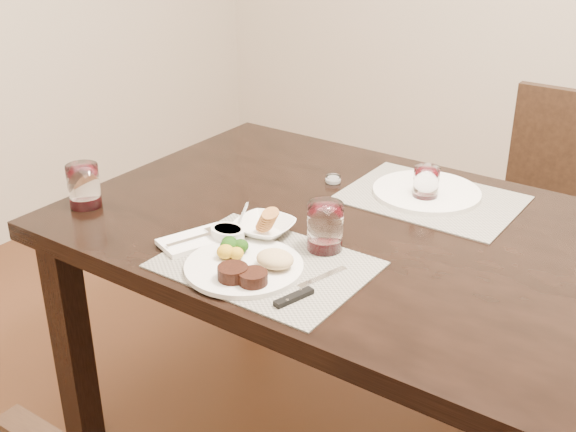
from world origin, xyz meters
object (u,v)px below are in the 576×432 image
Objects in this scene: steak_knife at (301,292)px; far_plate at (427,192)px; cracker_bowl at (264,227)px; dinner_plate at (247,265)px; chair_far at (554,210)px; wine_glass_near at (325,229)px.

far_plate is (-0.01, 0.64, 0.00)m from steak_knife.
steak_knife is at bearing -38.02° from cracker_bowl.
steak_knife is (0.15, -0.01, -0.01)m from dinner_plate.
chair_far reaches higher than cracker_bowl.
chair_far is 3.37× the size of dinner_plate.
steak_knife is at bearing -98.02° from chair_far.
dinner_plate is 1.76× the size of cracker_bowl.
wine_glass_near reaches higher than dinner_plate.
dinner_plate is (-0.34, -1.29, 0.27)m from chair_far.
far_plate is (0.22, 0.45, -0.01)m from cracker_bowl.
far_plate is (0.14, 0.62, -0.01)m from dinner_plate.
wine_glass_near is at bearing 124.57° from steak_knife.
steak_knife is 0.77× the size of far_plate.
wine_glass_near reaches higher than cracker_bowl.
chair_far is 3.96× the size of steak_knife.
far_plate is at bearing 64.11° from cracker_bowl.
cracker_bowl is (-0.41, -1.12, 0.27)m from chair_far.
dinner_plate is 1.18× the size of steak_knife.
wine_glass_near is at bearing 80.21° from dinner_plate.
cracker_bowl is at bearing -110.33° from chair_far.
cracker_bowl is (-0.08, 0.17, 0.00)m from dinner_plate.
cracker_bowl is (-0.23, 0.18, 0.01)m from steak_knife.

